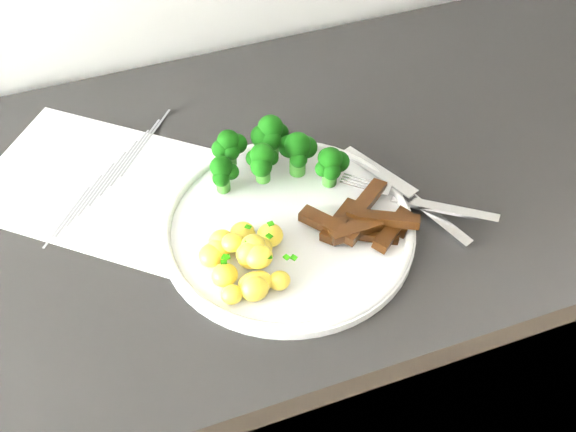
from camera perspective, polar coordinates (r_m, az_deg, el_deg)
name	(u,v)px	position (r m, az deg, el deg)	size (l,w,h in m)	color
counter	(309,356)	(1.33, 1.68, -10.88)	(2.42, 0.61, 0.91)	black
recipe_paper	(102,184)	(0.98, -14.29, 2.43)	(0.38, 0.37, 0.00)	white
plate	(288,228)	(0.89, 0.00, -0.91)	(0.31, 0.31, 0.02)	silver
broccoli	(274,152)	(0.92, -1.10, 5.04)	(0.17, 0.11, 0.07)	#29651C
potatoes	(246,258)	(0.84, -3.29, -3.31)	(0.10, 0.11, 0.04)	gold
beef_strips	(363,223)	(0.88, 5.86, -0.54)	(0.14, 0.11, 0.03)	black
fork	(422,202)	(0.92, 10.40, 1.10)	(0.16, 0.14, 0.02)	silver
knife	(420,206)	(0.93, 10.29, 0.74)	(0.09, 0.21, 0.02)	silver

